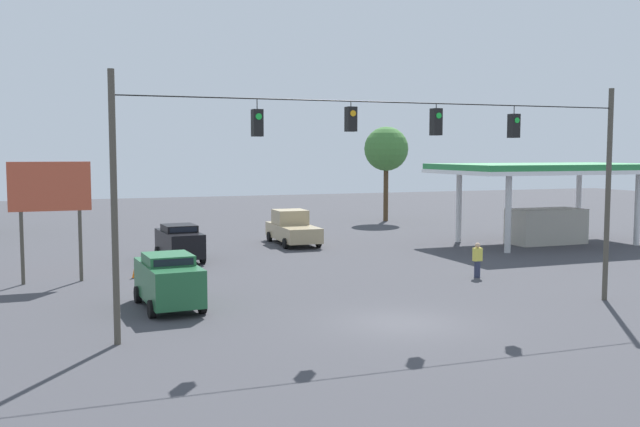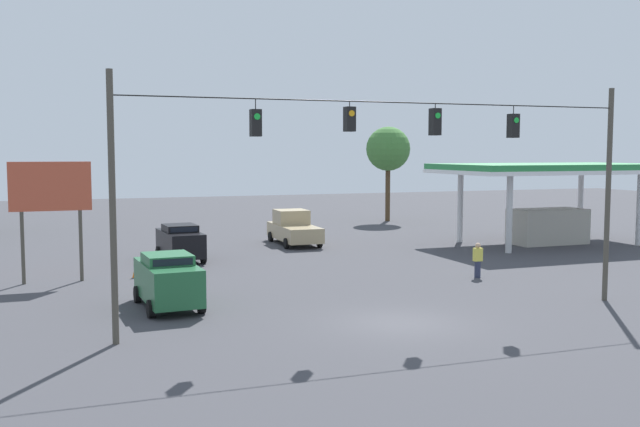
# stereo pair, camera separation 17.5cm
# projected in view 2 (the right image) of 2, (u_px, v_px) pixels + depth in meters

# --- Properties ---
(ground_plane) EXTENTS (140.00, 140.00, 0.00)m
(ground_plane) POSITION_uv_depth(u_px,v_px,m) (399.00, 323.00, 24.07)
(ground_plane) COLOR #3D3D42
(overhead_signal_span) EXTENTS (18.60, 0.38, 8.20)m
(overhead_signal_span) POSITION_uv_depth(u_px,v_px,m) (393.00, 170.00, 24.19)
(overhead_signal_span) COLOR #4C473D
(overhead_signal_span) RESTS_ON ground_plane
(pickup_truck_tan_oncoming_deep) EXTENTS (2.41, 5.59, 2.12)m
(pickup_truck_tan_oncoming_deep) POSITION_uv_depth(u_px,v_px,m) (294.00, 229.00, 44.67)
(pickup_truck_tan_oncoming_deep) COLOR tan
(pickup_truck_tan_oncoming_deep) RESTS_ON ground_plane
(sedan_black_withflow_far) EXTENTS (2.20, 4.39, 1.93)m
(sedan_black_withflow_far) POSITION_uv_depth(u_px,v_px,m) (180.00, 242.00, 37.80)
(sedan_black_withflow_far) COLOR black
(sedan_black_withflow_far) RESTS_ON ground_plane
(sedan_green_parked_shoulder) EXTENTS (2.22, 4.39, 2.02)m
(sedan_green_parked_shoulder) POSITION_uv_depth(u_px,v_px,m) (168.00, 280.00, 26.37)
(sedan_green_parked_shoulder) COLOR #236038
(sedan_green_parked_shoulder) RESTS_ON ground_plane
(traffic_cone_nearest) EXTENTS (0.34, 0.34, 0.73)m
(traffic_cone_nearest) POSITION_uv_depth(u_px,v_px,m) (160.00, 298.00, 26.46)
(traffic_cone_nearest) COLOR orange
(traffic_cone_nearest) RESTS_ON ground_plane
(traffic_cone_second) EXTENTS (0.34, 0.34, 0.73)m
(traffic_cone_second) POSITION_uv_depth(u_px,v_px,m) (145.00, 282.00, 29.67)
(traffic_cone_second) COLOR orange
(traffic_cone_second) RESTS_ON ground_plane
(traffic_cone_third) EXTENTS (0.34, 0.34, 0.73)m
(traffic_cone_third) POSITION_uv_depth(u_px,v_px,m) (136.00, 270.00, 32.79)
(traffic_cone_third) COLOR orange
(traffic_cone_third) RESTS_ON ground_plane
(gas_station) EXTENTS (13.64, 7.67, 5.03)m
(gas_station) POSITION_uv_depth(u_px,v_px,m) (549.00, 185.00, 44.59)
(gas_station) COLOR #288442
(gas_station) RESTS_ON ground_plane
(roadside_billboard) EXTENTS (3.44, 0.16, 5.35)m
(roadside_billboard) POSITION_uv_depth(u_px,v_px,m) (51.00, 196.00, 31.25)
(roadside_billboard) COLOR #4C473D
(roadside_billboard) RESTS_ON ground_plane
(pedestrian) EXTENTS (0.40, 0.28, 1.61)m
(pedestrian) POSITION_uv_depth(u_px,v_px,m) (478.00, 260.00, 32.74)
(pedestrian) COLOR #2D334C
(pedestrian) RESTS_ON ground_plane
(tree_horizon_right) EXTENTS (3.66, 3.66, 7.86)m
(tree_horizon_right) POSITION_uv_depth(u_px,v_px,m) (388.00, 149.00, 59.06)
(tree_horizon_right) COLOR #4C3823
(tree_horizon_right) RESTS_ON ground_plane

